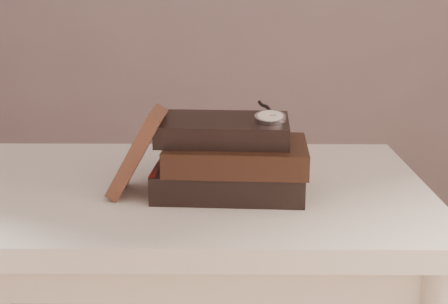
{
  "coord_description": "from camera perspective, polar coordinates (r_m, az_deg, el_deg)",
  "views": [
    {
      "loc": [
        0.12,
        -0.77,
        1.12
      ],
      "look_at": [
        0.11,
        0.31,
        0.82
      ],
      "focal_mm": 49.3,
      "sensor_mm": 36.0,
      "label": 1
    }
  ],
  "objects": [
    {
      "name": "eyeglasses",
      "position": [
        1.22,
        -3.72,
        1.3
      ],
      "size": [
        0.12,
        0.14,
        0.05
      ],
      "color": "silver",
      "rests_on": "book_stack"
    },
    {
      "name": "table",
      "position": [
        1.22,
        -5.36,
        -7.04
      ],
      "size": [
        1.0,
        0.6,
        0.75
      ],
      "color": "beige",
      "rests_on": "ground"
    },
    {
      "name": "book_stack",
      "position": [
        1.12,
        0.59,
        -0.6
      ],
      "size": [
        0.28,
        0.2,
        0.14
      ],
      "color": "black",
      "rests_on": "table"
    },
    {
      "name": "journal",
      "position": [
        1.12,
        -8.06,
        0.02
      ],
      "size": [
        0.11,
        0.11,
        0.16
      ],
      "primitive_type": "cube",
      "rotation": [
        0.0,
        0.51,
        -0.03
      ],
      "color": "#3B1F16",
      "rests_on": "table"
    },
    {
      "name": "pocket_watch",
      "position": [
        1.09,
        4.27,
        3.25
      ],
      "size": [
        0.06,
        0.16,
        0.02
      ],
      "color": "silver",
      "rests_on": "book_stack"
    }
  ]
}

